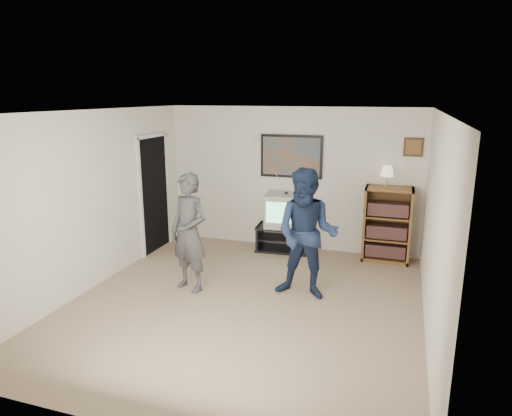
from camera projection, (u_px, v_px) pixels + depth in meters
The scene contains 13 objects.
room_shell at pixel (253, 206), 6.06m from camera, with size 4.51×5.00×2.51m.
media_stand at pixel (283, 238), 8.07m from camera, with size 0.94×0.57×0.45m.
crt_television at pixel (286, 210), 7.93m from camera, with size 0.68×0.58×0.58m, color #A4A49F, non-canonical shape.
bookshelf at pixel (387, 224), 7.49m from camera, with size 0.76×0.43×1.24m, color brown, non-canonical shape.
table_lamp at pixel (387, 176), 7.34m from camera, with size 0.22×0.22×0.35m, color beige, non-canonical shape.
person_tall at pixel (189, 233), 6.32m from camera, with size 0.61×0.40×1.67m, color #3B3B3E.
person_short at pixel (307, 234), 6.07m from camera, with size 0.86×0.67×1.77m, color #192645.
controller_left at pixel (192, 199), 6.39m from camera, with size 0.04×0.13×0.04m, color white.
controller_right at pixel (312, 212), 6.26m from camera, with size 0.04×0.13×0.04m, color white.
poster at pixel (291, 156), 7.93m from camera, with size 1.10×0.03×0.75m, color black.
air_vent at pixel (261, 138), 8.03m from camera, with size 0.28×0.02×0.14m, color white.
small_picture at pixel (413, 147), 7.28m from camera, with size 0.30×0.03×0.30m, color #3A1D12.
doorway at pixel (154, 195), 7.95m from camera, with size 0.03×0.85×2.00m, color black.
Camera 1 is at (1.86, -5.24, 2.70)m, focal length 32.00 mm.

